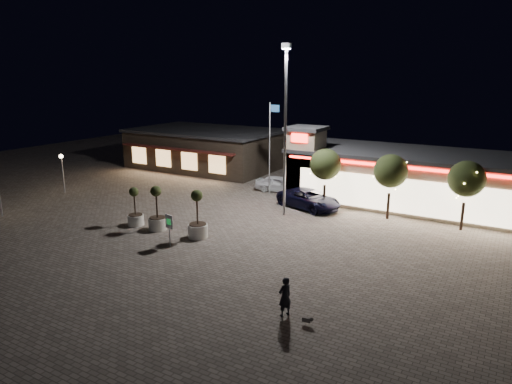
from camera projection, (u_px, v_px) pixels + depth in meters
The scene contains 17 objects.
ground at pixel (198, 243), 28.76m from camera, with size 90.00×90.00×0.00m, color #74675D.
retail_building at pixel (411, 178), 36.76m from camera, with size 20.40×8.40×6.10m.
restaurant_building at pixel (206, 148), 51.75m from camera, with size 16.40×11.00×4.30m.
floodlight_pole at pixel (285, 121), 32.70m from camera, with size 0.60×0.40×12.38m.
flagpole at pixel (271, 141), 39.36m from camera, with size 0.95×0.10×8.00m.
lamp_post_west at pixel (62, 166), 40.29m from camera, with size 0.36×0.36×3.48m.
string_tree_a at pixel (325, 164), 35.10m from camera, with size 2.42×2.42×4.79m.
string_tree_b at pixel (391, 171), 32.65m from camera, with size 2.42×2.42×4.79m.
string_tree_c at pixel (467, 179), 30.20m from camera, with size 2.42×2.42×4.79m.
pickup_truck at pixel (309, 199), 36.01m from camera, with size 2.47×5.36×1.49m, color black.
white_sedan at pixel (279, 184), 41.04m from camera, with size 1.70×4.23×1.44m, color white.
pedestrian at pixel (285, 297), 19.85m from camera, with size 0.66×0.43×1.81m, color black.
dog at pixel (308, 320), 19.24m from camera, with size 0.49×0.20×0.26m.
planter_left at pixel (135, 214), 31.87m from camera, with size 1.12×1.12×2.76m.
planter_mid at pixel (157, 216), 30.93m from camera, with size 1.26×1.26×3.09m.
planter_right at pixel (198, 223), 29.47m from camera, with size 1.30×1.30×3.19m.
valet_sign at pixel (169, 224), 27.82m from camera, with size 0.66×0.19×2.02m.
Camera 1 is at (16.82, -21.48, 10.30)m, focal length 32.00 mm.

